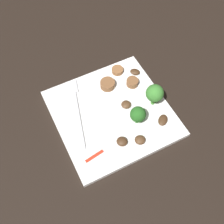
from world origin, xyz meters
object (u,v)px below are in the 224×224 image
Objects in this scene: sausage_slice_2 at (117,70)px; mushroom_1 at (122,141)px; fork at (77,107)px; broccoli_floret_0 at (155,93)px; sausage_slice_1 at (108,84)px; mushroom_4 at (163,120)px; mushroom_2 at (135,72)px; mushroom_3 at (126,104)px; mushroom_0 at (140,140)px; plate at (112,113)px; broccoli_floret_1 at (138,115)px; sausage_slice_0 at (132,82)px; pepper_strip_0 at (94,156)px.

mushroom_1 is at bearing 155.37° from sausage_slice_2.
broccoli_floret_0 reaches higher than fork.
sausage_slice_1 is 1.18× the size of mushroom_4.
broccoli_floret_0 is at bearing 175.78° from mushroom_2.
mushroom_1 is 1.06× the size of mushroom_3.
mushroom_4 is (0.02, -0.07, -0.00)m from mushroom_0.
plate is 11.26× the size of mushroom_3.
broccoli_floret_0 is at bearing -141.73° from sausage_slice_1.
broccoli_floret_1 is 0.12m from sausage_slice_1.
mushroom_4 is (-0.14, 0.01, 0.00)m from mushroom_2.
plate is 10.35× the size of mushroom_2.
broccoli_floret_0 reaches higher than mushroom_1.
mushroom_1 is (-0.17, 0.08, 0.00)m from sausage_slice_2.
mushroom_0 is (-0.09, -0.02, 0.01)m from plate.
mushroom_1 is (-0.14, 0.04, -0.00)m from sausage_slice_1.
sausage_slice_0 reaches higher than plate.
sausage_slice_2 is (0.03, -0.04, -0.00)m from sausage_slice_1.
mushroom_0 is 0.96× the size of mushroom_1.
broccoli_floret_0 is 1.70× the size of sausage_slice_1.
plate is 0.12m from mushroom_2.
sausage_slice_2 is at bearing -10.32° from broccoli_floret_1.
mushroom_0 is 0.54× the size of pepper_strip_0.
sausage_slice_2 is 0.96× the size of mushroom_4.
plate is at bearing 39.82° from broccoli_floret_1.
mushroom_3 is at bearing -88.77° from plate.
mushroom_3 is at bearing -99.17° from fork.
mushroom_1 reaches higher than plate.
fork is at bearing 90.63° from sausage_slice_0.
fork is at bearing -6.99° from pepper_strip_0.
broccoli_floret_1 is 1.65× the size of sausage_slice_0.
broccoli_floret_1 is 1.58× the size of mushroom_4.
mushroom_3 is at bearing -169.64° from sausage_slice_1.
sausage_slice_0 is 1.00× the size of sausage_slice_2.
sausage_slice_1 is (0.11, 0.01, -0.02)m from broccoli_floret_1.
mushroom_0 is at bearing 166.63° from sausage_slice_2.
mushroom_2 reaches higher than plate.
sausage_slice_1 is 0.15m from mushroom_4.
sausage_slice_0 reaches higher than mushroom_2.
plate is at bearing 146.56° from sausage_slice_2.
broccoli_floret_0 is 1.27× the size of broccoli_floret_1.
pepper_strip_0 is at bearing 105.55° from broccoli_floret_1.
broccoli_floret_0 reaches higher than sausage_slice_2.
plate is 0.10m from broccoli_floret_0.
broccoli_floret_1 is at bearing -140.18° from plate.
mushroom_0 reaches higher than sausage_slice_2.
mushroom_0 is at bearing 153.89° from mushroom_2.
mushroom_1 is 0.19m from mushroom_2.
broccoli_floret_1 is at bearing -74.45° from pepper_strip_0.
sausage_slice_1 is at bearing -1.29° from mushroom_0.
fork is 3.86× the size of broccoli_floret_1.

